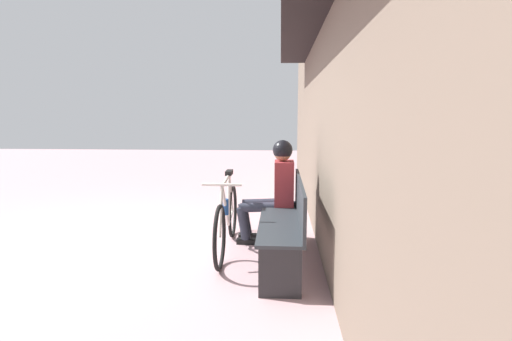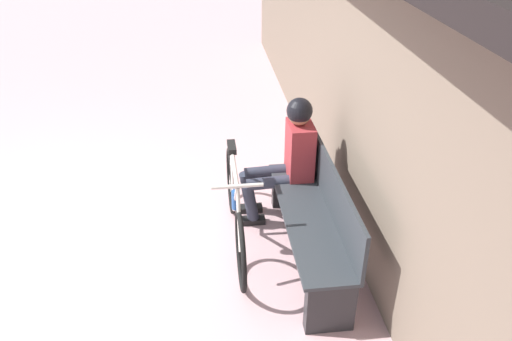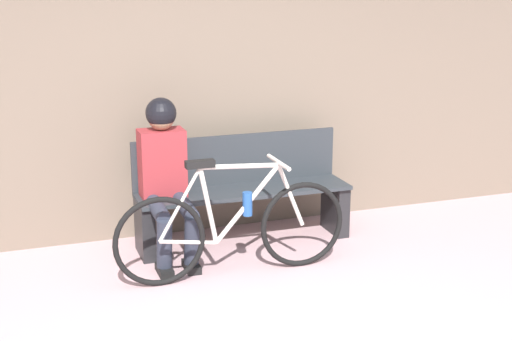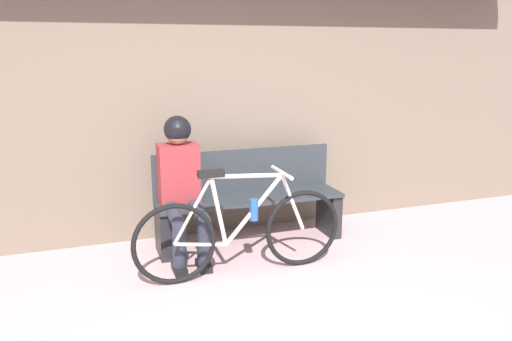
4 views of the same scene
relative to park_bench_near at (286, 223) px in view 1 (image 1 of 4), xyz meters
name	(u,v)px [view 1 (image 1 of 4)]	position (x,y,z in m)	size (l,w,h in m)	color
ground_plane	(109,245)	(-0.37, -2.03, -0.40)	(24.00, 24.00, 0.00)	#C69EA3
storefront_wall	(326,99)	(-0.37, 0.41, 1.26)	(12.00, 0.56, 3.20)	#756656
park_bench_near	(286,223)	(0.00, 0.00, 0.00)	(1.70, 0.42, 0.85)	#2D3338
bicycle	(227,219)	(-0.27, -0.64, -0.04)	(1.70, 0.40, 0.87)	black
person_seated	(275,184)	(-0.64, -0.12, 0.29)	(0.34, 0.66, 1.21)	#2D3342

